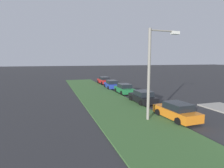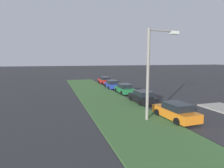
{
  "view_description": "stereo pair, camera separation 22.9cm",
  "coord_description": "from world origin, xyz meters",
  "px_view_note": "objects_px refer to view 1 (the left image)",
  "views": [
    {
      "loc": [
        -6.66,
        12.4,
        5.04
      ],
      "look_at": [
        16.35,
        5.0,
        1.92
      ],
      "focal_mm": 30.35,
      "sensor_mm": 36.0,
      "label": 1
    },
    {
      "loc": [
        -6.73,
        12.18,
        5.04
      ],
      "look_at": [
        16.35,
        5.0,
        1.92
      ],
      "focal_mm": 30.35,
      "sensor_mm": 36.0,
      "label": 2
    }
  ],
  "objects_px": {
    "parked_car_blue": "(112,84)",
    "parked_car_black": "(143,97)",
    "streetlight": "(153,68)",
    "parked_car_orange": "(177,111)",
    "parked_car_green": "(124,89)",
    "parked_car_red": "(104,80)"
  },
  "relations": [
    {
      "from": "parked_car_blue",
      "to": "streetlight",
      "type": "xyz_separation_m",
      "value": [
        -17.76,
        2.16,
        3.67
      ]
    },
    {
      "from": "parked_car_blue",
      "to": "parked_car_red",
      "type": "xyz_separation_m",
      "value": [
        6.7,
        -0.49,
        0.0
      ]
    },
    {
      "from": "parked_car_blue",
      "to": "streetlight",
      "type": "relative_size",
      "value": 0.58
    },
    {
      "from": "parked_car_blue",
      "to": "parked_car_black",
      "type": "bearing_deg",
      "value": -177.16
    },
    {
      "from": "parked_car_orange",
      "to": "parked_car_green",
      "type": "relative_size",
      "value": 1.01
    },
    {
      "from": "parked_car_red",
      "to": "streetlight",
      "type": "xyz_separation_m",
      "value": [
        -24.45,
        2.64,
        3.67
      ]
    },
    {
      "from": "parked_car_orange",
      "to": "parked_car_red",
      "type": "height_order",
      "value": "same"
    },
    {
      "from": "parked_car_orange",
      "to": "parked_car_black",
      "type": "bearing_deg",
      "value": -3.27
    },
    {
      "from": "parked_car_green",
      "to": "streetlight",
      "type": "height_order",
      "value": "streetlight"
    },
    {
      "from": "parked_car_black",
      "to": "streetlight",
      "type": "height_order",
      "value": "streetlight"
    },
    {
      "from": "parked_car_orange",
      "to": "streetlight",
      "type": "distance_m",
      "value": 4.26
    },
    {
      "from": "parked_car_red",
      "to": "parked_car_blue",
      "type": "bearing_deg",
      "value": 173.56
    },
    {
      "from": "parked_car_red",
      "to": "streetlight",
      "type": "distance_m",
      "value": 24.87
    },
    {
      "from": "parked_car_green",
      "to": "parked_car_orange",
      "type": "bearing_deg",
      "value": 179.42
    },
    {
      "from": "parked_car_orange",
      "to": "parked_car_blue",
      "type": "bearing_deg",
      "value": -2.72
    },
    {
      "from": "parked_car_green",
      "to": "parked_car_blue",
      "type": "xyz_separation_m",
      "value": [
        5.3,
        0.29,
        0.0
      ]
    },
    {
      "from": "parked_car_black",
      "to": "streetlight",
      "type": "bearing_deg",
      "value": 159.71
    },
    {
      "from": "parked_car_black",
      "to": "parked_car_blue",
      "type": "height_order",
      "value": "same"
    },
    {
      "from": "parked_car_orange",
      "to": "parked_car_blue",
      "type": "distance_m",
      "value": 18.23
    },
    {
      "from": "parked_car_orange",
      "to": "parked_car_black",
      "type": "relative_size",
      "value": 1.02
    },
    {
      "from": "parked_car_orange",
      "to": "parked_car_black",
      "type": "xyz_separation_m",
      "value": [
        6.36,
        -0.08,
        0.0
      ]
    },
    {
      "from": "parked_car_black",
      "to": "parked_car_red",
      "type": "xyz_separation_m",
      "value": [
        18.56,
        -0.46,
        0.0
      ]
    }
  ]
}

